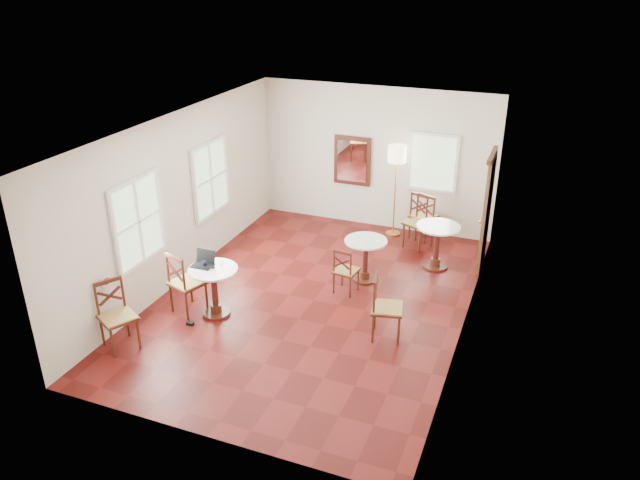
# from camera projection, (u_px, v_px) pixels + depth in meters

# --- Properties ---
(ground) EXTENTS (7.00, 7.00, 0.00)m
(ground) POSITION_uv_depth(u_px,v_px,m) (314.00, 300.00, 10.37)
(ground) COLOR #5A110F
(ground) RESTS_ON ground
(room_shell) EXTENTS (5.02, 7.02, 3.01)m
(room_shell) POSITION_uv_depth(u_px,v_px,m) (316.00, 190.00, 9.83)
(room_shell) COLOR silver
(room_shell) RESTS_ON ground
(cafe_table_near) EXTENTS (0.79, 0.79, 0.84)m
(cafe_table_near) POSITION_uv_depth(u_px,v_px,m) (214.00, 286.00, 9.75)
(cafe_table_near) COLOR #4A2012
(cafe_table_near) RESTS_ON ground
(cafe_table_mid) EXTENTS (0.75, 0.75, 0.80)m
(cafe_table_mid) POSITION_uv_depth(u_px,v_px,m) (365.00, 256.00, 10.81)
(cafe_table_mid) COLOR #4A2012
(cafe_table_mid) RESTS_ON ground
(cafe_table_back) EXTENTS (0.80, 0.80, 0.85)m
(cafe_table_back) POSITION_uv_depth(u_px,v_px,m) (437.00, 242.00, 11.26)
(cafe_table_back) COLOR #4A2012
(cafe_table_back) RESTS_ON ground
(chair_near_a) EXTENTS (0.63, 0.63, 1.07)m
(chair_near_a) POSITION_uv_depth(u_px,v_px,m) (186.00, 283.00, 9.82)
(chair_near_a) COLOR #4A2012
(chair_near_a) RESTS_ON ground
(chair_near_b) EXTENTS (0.66, 0.66, 1.05)m
(chair_near_b) POSITION_uv_depth(u_px,v_px,m) (117.00, 316.00, 8.94)
(chair_near_b) COLOR #4A2012
(chair_near_b) RESTS_ON ground
(chair_mid_a) EXTENTS (0.43, 0.43, 0.84)m
(chair_mid_a) POSITION_uv_depth(u_px,v_px,m) (346.00, 271.00, 10.45)
(chair_mid_a) COLOR #4A2012
(chair_mid_a) RESTS_ON ground
(chair_mid_b) EXTENTS (0.56, 0.56, 1.03)m
(chair_mid_b) POSITION_uv_depth(u_px,v_px,m) (385.00, 307.00, 9.17)
(chair_mid_b) COLOR #4A2012
(chair_mid_b) RESTS_ON ground
(chair_back_a) EXTENTS (0.62, 0.62, 1.03)m
(chair_back_a) POSITION_uv_depth(u_px,v_px,m) (423.00, 216.00, 12.44)
(chair_back_a) COLOR #4A2012
(chair_back_a) RESTS_ON ground
(chair_back_b) EXTENTS (0.65, 0.65, 1.06)m
(chair_back_b) POSITION_uv_depth(u_px,v_px,m) (419.00, 222.00, 12.09)
(chair_back_b) COLOR #4A2012
(chair_back_b) RESTS_ON ground
(floor_lamp) EXTENTS (0.37, 0.37, 1.92)m
(floor_lamp) POSITION_uv_depth(u_px,v_px,m) (397.00, 160.00, 12.17)
(floor_lamp) COLOR #BF8C3F
(floor_lamp) RESTS_ON ground
(laptop) EXTENTS (0.34, 0.28, 0.24)m
(laptop) POSITION_uv_depth(u_px,v_px,m) (204.00, 262.00, 9.71)
(laptop) COLOR black
(laptop) RESTS_ON cafe_table_near
(mouse) EXTENTS (0.10, 0.06, 0.03)m
(mouse) POSITION_uv_depth(u_px,v_px,m) (213.00, 267.00, 9.62)
(mouse) COLOR black
(mouse) RESTS_ON cafe_table_near
(navy_mug) EXTENTS (0.11, 0.08, 0.09)m
(navy_mug) POSITION_uv_depth(u_px,v_px,m) (204.00, 264.00, 9.67)
(navy_mug) COLOR #0F1233
(navy_mug) RESTS_ON cafe_table_near
(water_glass) EXTENTS (0.06, 0.06, 0.10)m
(water_glass) POSITION_uv_depth(u_px,v_px,m) (221.00, 263.00, 9.70)
(water_glass) COLOR white
(water_glass) RESTS_ON cafe_table_near
(power_adapter) EXTENTS (0.11, 0.07, 0.05)m
(power_adapter) POSITION_uv_depth(u_px,v_px,m) (190.00, 323.00, 9.66)
(power_adapter) COLOR black
(power_adapter) RESTS_ON ground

